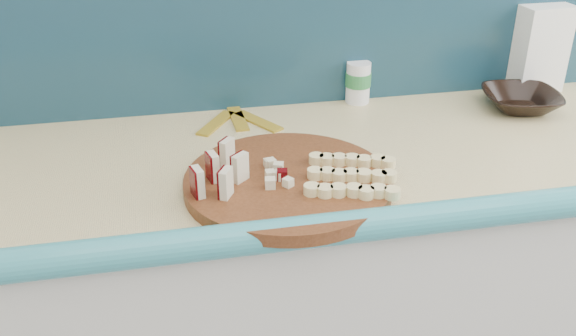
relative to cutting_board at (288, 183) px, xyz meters
The scene contains 9 objects.
kitchen_counter 0.63m from the cutting_board, 19.52° to the left, with size 2.20×0.63×0.91m.
cutting_board is the anchor object (origin of this frame).
apple_wedges 0.14m from the cutting_board, behind, with size 0.11×0.16×0.06m.
apple_chunks 0.03m from the cutting_board, 164.98° to the left, with size 0.06×0.06×0.02m.
banana_slices 0.13m from the cutting_board, 15.61° to the right, with size 0.20×0.19×0.02m.
brown_bowl 0.71m from the cutting_board, 23.11° to the left, with size 0.19×0.19×0.05m, color black.
flour_bag 0.86m from the cutting_board, 28.27° to the left, with size 0.13×0.09×0.23m, color white.
canister 0.48m from the cutting_board, 56.94° to the left, with size 0.06×0.06×0.10m.
banana_peel 0.34m from the cutting_board, 99.44° to the left, with size 0.20×0.17×0.01m.
Camera 1 is at (-0.52, 0.29, 1.54)m, focal length 40.00 mm.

